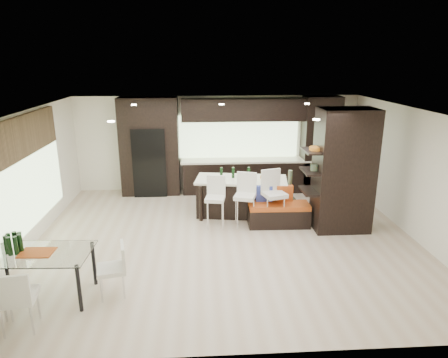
{
  "coord_description": "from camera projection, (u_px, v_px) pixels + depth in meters",
  "views": [
    {
      "loc": [
        -0.53,
        -7.78,
        3.69
      ],
      "look_at": [
        0.0,
        0.6,
        1.15
      ],
      "focal_mm": 32.0,
      "sensor_mm": 36.0,
      "label": 1
    }
  ],
  "objects": [
    {
      "name": "ground",
      "position": [
        226.0,
        238.0,
        8.53
      ],
      "size": [
        8.0,
        8.0,
        0.0
      ],
      "primitive_type": "plane",
      "color": "#C8B199",
      "rests_on": "ground"
    },
    {
      "name": "back_wall",
      "position": [
        218.0,
        143.0,
        11.48
      ],
      "size": [
        8.0,
        0.02,
        2.7
      ],
      "primitive_type": "cube",
      "color": "white",
      "rests_on": "ground"
    },
    {
      "name": "left_wall",
      "position": [
        25.0,
        182.0,
        7.9
      ],
      "size": [
        0.02,
        7.0,
        2.7
      ],
      "primitive_type": "cube",
      "color": "white",
      "rests_on": "ground"
    },
    {
      "name": "right_wall",
      "position": [
        415.0,
        175.0,
        8.38
      ],
      "size": [
        0.02,
        7.0,
        2.7
      ],
      "primitive_type": "cube",
      "color": "white",
      "rests_on": "ground"
    },
    {
      "name": "ceiling",
      "position": [
        226.0,
        112.0,
        7.75
      ],
      "size": [
        8.0,
        7.0,
        0.02
      ],
      "primitive_type": "cube",
      "color": "white",
      "rests_on": "ground"
    },
    {
      "name": "window_left",
      "position": [
        31.0,
        179.0,
        8.09
      ],
      "size": [
        0.04,
        3.2,
        1.9
      ],
      "primitive_type": "cube",
      "color": "#B2D199",
      "rests_on": "left_wall"
    },
    {
      "name": "window_back",
      "position": [
        239.0,
        136.0,
        11.42
      ],
      "size": [
        3.4,
        0.04,
        1.2
      ],
      "primitive_type": "cube",
      "color": "#B2D199",
      "rests_on": "back_wall"
    },
    {
      "name": "stone_accent",
      "position": [
        26.0,
        135.0,
        7.83
      ],
      "size": [
        0.08,
        3.0,
        0.8
      ],
      "primitive_type": "cube",
      "color": "brown",
      "rests_on": "left_wall"
    },
    {
      "name": "ceiling_spots",
      "position": [
        225.0,
        111.0,
        7.99
      ],
      "size": [
        4.0,
        3.0,
        0.02
      ],
      "primitive_type": "cube",
      "color": "white",
      "rests_on": "ceiling"
    },
    {
      "name": "back_cabinetry",
      "position": [
        236.0,
        145.0,
        11.2
      ],
      "size": [
        6.8,
        0.68,
        2.7
      ],
      "primitive_type": "cube",
      "color": "black",
      "rests_on": "ground"
    },
    {
      "name": "refrigerator",
      "position": [
        150.0,
        161.0,
        11.12
      ],
      "size": [
        0.9,
        0.68,
        1.9
      ],
      "primitive_type": "cube",
      "color": "black",
      "rests_on": "ground"
    },
    {
      "name": "partition_column",
      "position": [
        344.0,
        171.0,
        8.68
      ],
      "size": [
        1.2,
        0.8,
        2.7
      ],
      "primitive_type": "cube",
      "color": "black",
      "rests_on": "ground"
    },
    {
      "name": "kitchen_island",
      "position": [
        241.0,
        197.0,
        9.76
      ],
      "size": [
        2.29,
        1.25,
        0.91
      ],
      "primitive_type": "cube",
      "rotation": [
        0.0,
        0.0,
        -0.15
      ],
      "color": "black",
      "rests_on": "ground"
    },
    {
      "name": "stool_left",
      "position": [
        215.0,
        208.0,
        8.97
      ],
      "size": [
        0.49,
        0.49,
        0.95
      ],
      "primitive_type": "cube",
      "rotation": [
        0.0,
        0.0,
        -0.17
      ],
      "color": "silver",
      "rests_on": "ground"
    },
    {
      "name": "stool_mid",
      "position": [
        245.0,
        206.0,
        8.99
      ],
      "size": [
        0.56,
        0.56,
        1.0
      ],
      "primitive_type": "cube",
      "rotation": [
        0.0,
        0.0,
        -0.3
      ],
      "color": "silver",
      "rests_on": "ground"
    },
    {
      "name": "stool_right",
      "position": [
        274.0,
        205.0,
        9.01
      ],
      "size": [
        0.58,
        0.58,
        1.05
      ],
      "primitive_type": "cube",
      "rotation": [
        0.0,
        0.0,
        0.3
      ],
      "color": "silver",
      "rests_on": "ground"
    },
    {
      "name": "bench",
      "position": [
        279.0,
        215.0,
        9.12
      ],
      "size": [
        1.4,
        0.56,
        0.53
      ],
      "primitive_type": "cube",
      "rotation": [
        0.0,
        0.0,
        -0.02
      ],
      "color": "black",
      "rests_on": "ground"
    },
    {
      "name": "floor_vase",
      "position": [
        289.0,
        195.0,
        9.38
      ],
      "size": [
        0.57,
        0.57,
        1.21
      ],
      "primitive_type": null,
      "rotation": [
        0.0,
        0.0,
        0.34
      ],
      "color": "#46543C",
      "rests_on": "ground"
    },
    {
      "name": "dining_table",
      "position": [
        40.0,
        275.0,
        6.32
      ],
      "size": [
        1.67,
        0.99,
        0.78
      ],
      "primitive_type": "cube",
      "rotation": [
        0.0,
        0.0,
        -0.05
      ],
      "color": "white",
      "rests_on": "ground"
    },
    {
      "name": "chair_near",
      "position": [
        19.0,
        301.0,
        5.56
      ],
      "size": [
        0.54,
        0.54,
        0.89
      ],
      "primitive_type": "cube",
      "rotation": [
        0.0,
        0.0,
        0.14
      ],
      "color": "silver",
      "rests_on": "ground"
    },
    {
      "name": "chair_end",
      "position": [
        111.0,
        273.0,
        6.39
      ],
      "size": [
        0.52,
        0.52,
        0.81
      ],
      "primitive_type": "cube",
      "rotation": [
        0.0,
        0.0,
        1.79
      ],
      "color": "silver",
      "rests_on": "ground"
    }
  ]
}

